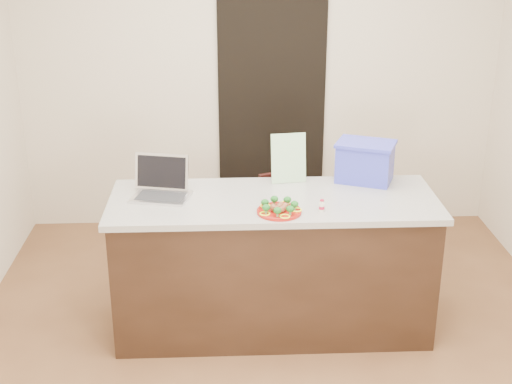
{
  "coord_description": "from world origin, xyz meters",
  "views": [
    {
      "loc": [
        -0.3,
        -3.87,
        2.6
      ],
      "look_at": [
        -0.11,
        0.2,
        0.99
      ],
      "focal_mm": 50.0,
      "sensor_mm": 36.0,
      "label": 1
    }
  ],
  "objects_px": {
    "plate": "(279,211)",
    "napkin": "(272,210)",
    "island": "(273,264)",
    "laptop": "(161,185)",
    "chair": "(282,221)",
    "yogurt_bottle": "(322,206)",
    "blue_box": "(365,161)"
  },
  "relations": [
    {
      "from": "chair",
      "to": "plate",
      "type": "bearing_deg",
      "value": -118.97
    },
    {
      "from": "yogurt_bottle",
      "to": "laptop",
      "type": "xyz_separation_m",
      "value": [
        -0.98,
        0.31,
        0.04
      ]
    },
    {
      "from": "laptop",
      "to": "blue_box",
      "type": "relative_size",
      "value": 0.89
    },
    {
      "from": "yogurt_bottle",
      "to": "chair",
      "type": "relative_size",
      "value": 0.09
    },
    {
      "from": "napkin",
      "to": "chair",
      "type": "relative_size",
      "value": 0.17
    },
    {
      "from": "laptop",
      "to": "chair",
      "type": "bearing_deg",
      "value": 47.24
    },
    {
      "from": "plate",
      "to": "blue_box",
      "type": "xyz_separation_m",
      "value": [
        0.61,
        0.52,
        0.12
      ]
    },
    {
      "from": "plate",
      "to": "chair",
      "type": "distance_m",
      "value": 1.0
    },
    {
      "from": "yogurt_bottle",
      "to": "chair",
      "type": "bearing_deg",
      "value": 100.51
    },
    {
      "from": "plate",
      "to": "island",
      "type": "bearing_deg",
      "value": 94.55
    },
    {
      "from": "napkin",
      "to": "laptop",
      "type": "relative_size",
      "value": 0.35
    },
    {
      "from": "yogurt_bottle",
      "to": "laptop",
      "type": "height_order",
      "value": "laptop"
    },
    {
      "from": "plate",
      "to": "blue_box",
      "type": "distance_m",
      "value": 0.81
    },
    {
      "from": "laptop",
      "to": "plate",
      "type": "bearing_deg",
      "value": -11.0
    },
    {
      "from": "island",
      "to": "laptop",
      "type": "distance_m",
      "value": 0.88
    },
    {
      "from": "yogurt_bottle",
      "to": "blue_box",
      "type": "bearing_deg",
      "value": 55.1
    },
    {
      "from": "plate",
      "to": "napkin",
      "type": "relative_size",
      "value": 1.95
    },
    {
      "from": "yogurt_bottle",
      "to": "blue_box",
      "type": "relative_size",
      "value": 0.17
    },
    {
      "from": "napkin",
      "to": "yogurt_bottle",
      "type": "bearing_deg",
      "value": -5.26
    },
    {
      "from": "laptop",
      "to": "chair",
      "type": "xyz_separation_m",
      "value": [
        0.82,
        0.56,
        -0.52
      ]
    },
    {
      "from": "laptop",
      "to": "island",
      "type": "bearing_deg",
      "value": 5.24
    },
    {
      "from": "yogurt_bottle",
      "to": "napkin",
      "type": "bearing_deg",
      "value": 174.74
    },
    {
      "from": "plate",
      "to": "laptop",
      "type": "xyz_separation_m",
      "value": [
        -0.72,
        0.32,
        0.06
      ]
    },
    {
      "from": "plate",
      "to": "napkin",
      "type": "bearing_deg",
      "value": 133.94
    },
    {
      "from": "napkin",
      "to": "island",
      "type": "bearing_deg",
      "value": 83.11
    },
    {
      "from": "island",
      "to": "laptop",
      "type": "relative_size",
      "value": 5.21
    },
    {
      "from": "yogurt_bottle",
      "to": "blue_box",
      "type": "distance_m",
      "value": 0.62
    },
    {
      "from": "island",
      "to": "blue_box",
      "type": "bearing_deg",
      "value": 24.91
    },
    {
      "from": "island",
      "to": "plate",
      "type": "relative_size",
      "value": 7.68
    },
    {
      "from": "island",
      "to": "plate",
      "type": "height_order",
      "value": "plate"
    },
    {
      "from": "laptop",
      "to": "blue_box",
      "type": "bearing_deg",
      "value": 21.27
    },
    {
      "from": "napkin",
      "to": "blue_box",
      "type": "height_order",
      "value": "blue_box"
    }
  ]
}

